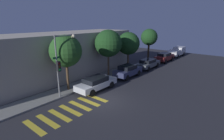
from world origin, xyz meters
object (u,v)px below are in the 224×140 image
sedan_tail_of_row (164,57)px  tree_midblock (108,43)px  sedan_far_end (148,63)px  tree_behind_truck (149,37)px  sedan_middle (128,71)px  tree_far_end (128,44)px  sedan_near_corner (96,83)px  pickup_truck (177,52)px  traffic_light_pole (62,59)px  tree_near_corner (66,51)px

sedan_tail_of_row → tree_midblock: (-12.59, 2.17, 3.37)m
sedan_far_end → tree_behind_truck: tree_behind_truck is taller
sedan_middle → sedan_far_end: sedan_middle is taller
sedan_tail_of_row → tree_far_end: bearing=165.1°
sedan_near_corner → tree_midblock: bearing=25.8°
sedan_middle → pickup_truck: pickup_truck is taller
traffic_light_pole → sedan_tail_of_row: 20.33m
sedan_middle → tree_behind_truck: 10.27m
traffic_light_pole → sedan_near_corner: bearing=-22.9°
sedan_tail_of_row → tree_near_corner: (-18.94, 2.17, 3.26)m
sedan_middle → tree_behind_truck: tree_behind_truck is taller
pickup_truck → tree_behind_truck: bearing=165.3°
tree_behind_truck → tree_midblock: bearing=180.0°
sedan_middle → tree_far_end: size_ratio=0.79×
sedan_near_corner → tree_midblock: 6.04m
sedan_near_corner → tree_behind_truck: 15.71m
sedan_middle → tree_near_corner: 8.52m
sedan_far_end → sedan_middle: bearing=-180.0°
tree_near_corner → tree_far_end: 10.79m
sedan_near_corner → tree_midblock: (4.49, 2.17, 3.42)m
traffic_light_pole → sedan_near_corner: 4.36m
sedan_near_corner → sedan_tail_of_row: bearing=-0.0°
traffic_light_pole → sedan_middle: bearing=-8.3°
tree_midblock → tree_far_end: tree_midblock is taller
sedan_middle → sedan_tail_of_row: bearing=0.0°
tree_near_corner → tree_midblock: tree_midblock is taller
traffic_light_pole → tree_behind_truck: traffic_light_pole is taller
sedan_near_corner → sedan_middle: (5.72, -0.00, 0.05)m
tree_behind_truck → pickup_truck: bearing=-14.7°
traffic_light_pole → sedan_near_corner: traffic_light_pole is taller
tree_far_end → sedan_middle: bearing=-146.0°
tree_near_corner → tree_far_end: size_ratio=1.05×
sedan_near_corner → traffic_light_pole: bearing=157.1°
sedan_middle → tree_midblock: bearing=119.6°
pickup_truck → tree_far_end: bearing=171.5°
sedan_far_end → sedan_tail_of_row: (5.98, -0.00, 0.05)m
sedan_near_corner → tree_near_corner: tree_near_corner is taller
traffic_light_pole → pickup_truck: 26.60m
tree_near_corner → traffic_light_pole: bearing=-142.1°
pickup_truck → tree_midblock: bearing=173.5°
tree_near_corner → tree_behind_truck: bearing=0.0°
tree_near_corner → sedan_middle: bearing=-16.0°
pickup_truck → tree_near_corner: tree_near_corner is taller
sedan_tail_of_row → tree_near_corner: bearing=173.5°
sedan_far_end → tree_midblock: size_ratio=0.79×
sedan_far_end → sedan_tail_of_row: 5.98m
tree_behind_truck → sedan_tail_of_row: bearing=-48.7°
tree_midblock → tree_behind_truck: 10.69m
traffic_light_pole → sedan_middle: size_ratio=1.35×
traffic_light_pole → tree_far_end: (11.93, 0.89, 0.10)m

